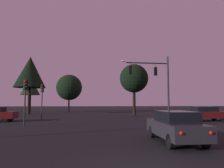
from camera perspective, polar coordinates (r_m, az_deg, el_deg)
The scene contains 10 objects.
ground_plane at distance 30.57m, azimuth -3.02°, elevation -8.68°, with size 168.00×168.00×0.00m, color black.
traffic_signal_mast_arm at distance 23.30m, azimuth 11.67°, elevation 1.67°, with size 5.34×0.50×7.00m.
traffic_light_corner_left at distance 19.03m, azimuth -22.46°, elevation -2.21°, with size 0.35×0.38×3.86m.
traffic_light_corner_right at distance 25.24m, azimuth -18.43°, elevation -2.71°, with size 0.36×0.39×4.02m.
car_nearside_lane at distance 11.00m, azimuth 16.68°, elevation -10.81°, with size 1.80×4.58×1.52m.
car_crossing_right at distance 24.61m, azimuth 24.03°, elevation -7.28°, with size 4.29×1.88×1.52m.
tree_behind_sign at distance 45.28m, azimuth -21.23°, elevation -0.59°, with size 3.84×3.84×6.99m.
tree_left_far at distance 37.75m, azimuth -21.32°, elevation 2.99°, with size 5.14×5.14×9.62m.
tree_center_horizon at distance 32.26m, azimuth 5.96°, elevation 1.47°, with size 4.34×4.34×7.79m.
tree_right_cluster at distance 45.56m, azimuth -11.52°, elevation -0.93°, with size 5.43×5.43×7.86m.
Camera 1 is at (-1.37, -5.98, 1.94)m, focal length 33.76 mm.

